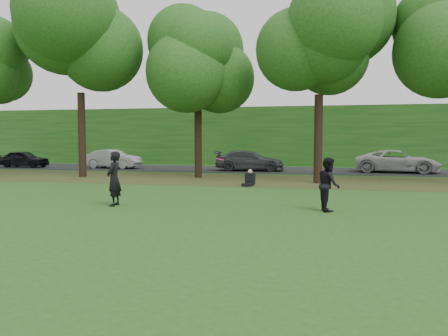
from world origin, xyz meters
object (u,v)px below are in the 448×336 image
object	(u,v)px
player_left	(114,179)
seated_person	(249,180)
frisbee	(220,159)
player_right	(329,184)

from	to	relation	value
player_left	seated_person	world-z (taller)	player_left
player_left	frisbee	distance (m)	3.85
player_left	frisbee	xyz separation A→B (m)	(3.78, 0.14, 0.72)
player_right	seated_person	bearing A→B (deg)	19.42
frisbee	seated_person	size ratio (longest dim) A/B	0.38
player_left	player_right	bearing A→B (deg)	89.78
player_left	seated_person	xyz separation A→B (m)	(3.59, 7.17, -0.64)
seated_person	frisbee	bearing A→B (deg)	-71.92
player_left	player_right	world-z (taller)	player_left
frisbee	player_left	bearing A→B (deg)	-177.91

